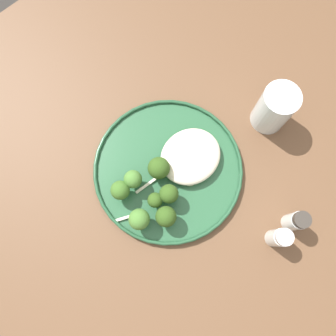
{
  "coord_description": "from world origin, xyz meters",
  "views": [
    {
      "loc": [
        -0.08,
        -0.13,
        1.37
      ],
      "look_at": [
        0.02,
        -0.02,
        0.76
      ],
      "focal_mm": 35.04,
      "sensor_mm": 36.0,
      "label": 1
    }
  ],
  "objects_px": {
    "seared_scallop_rear_pale": "(185,151)",
    "water_glass": "(273,110)",
    "seared_scallop_tiny_bay": "(190,178)",
    "broccoli_floret_rear_charred": "(121,191)",
    "pepper_shaker": "(296,221)",
    "broccoli_floret_small_sprig": "(132,178)",
    "salt_shaker": "(279,238)",
    "seared_scallop_right_edge": "(209,144)",
    "broccoli_floret_right_tilted": "(139,219)",
    "broccoli_floret_near_rim": "(169,194)",
    "dinner_plate": "(168,169)",
    "broccoli_floret_left_leaning": "(166,217)",
    "seared_scallop_left_edge": "(181,165)",
    "broccoli_floret_beside_noodles": "(158,169)",
    "broccoli_floret_split_head": "(155,200)",
    "seared_scallop_on_noodles": "(206,158)",
    "seared_scallop_half_hidden": "(194,167)"
  },
  "relations": [
    {
      "from": "broccoli_floret_beside_noodles",
      "to": "broccoli_floret_right_tilted",
      "type": "xyz_separation_m",
      "value": [
        -0.09,
        -0.05,
        0.0
      ]
    },
    {
      "from": "broccoli_floret_beside_noodles",
      "to": "broccoli_floret_right_tilted",
      "type": "height_order",
      "value": "broccoli_floret_right_tilted"
    },
    {
      "from": "broccoli_floret_small_sprig",
      "to": "dinner_plate",
      "type": "bearing_deg",
      "value": -20.56
    },
    {
      "from": "broccoli_floret_left_leaning",
      "to": "broccoli_floret_small_sprig",
      "type": "bearing_deg",
      "value": 90.13
    },
    {
      "from": "seared_scallop_left_edge",
      "to": "broccoli_floret_split_head",
      "type": "bearing_deg",
      "value": -165.49
    },
    {
      "from": "broccoli_floret_small_sprig",
      "to": "broccoli_floret_beside_noodles",
      "type": "relative_size",
      "value": 0.94
    },
    {
      "from": "broccoli_floret_split_head",
      "to": "broccoli_floret_left_leaning",
      "type": "bearing_deg",
      "value": -98.14
    },
    {
      "from": "dinner_plate",
      "to": "broccoli_floret_split_head",
      "type": "xyz_separation_m",
      "value": [
        -0.06,
        -0.03,
        0.03
      ]
    },
    {
      "from": "broccoli_floret_small_sprig",
      "to": "seared_scallop_half_hidden",
      "type": "bearing_deg",
      "value": -28.5
    },
    {
      "from": "broccoli_floret_near_rim",
      "to": "seared_scallop_on_noodles",
      "type": "bearing_deg",
      "value": 4.3
    },
    {
      "from": "pepper_shaker",
      "to": "broccoli_floret_small_sprig",
      "type": "bearing_deg",
      "value": 123.89
    },
    {
      "from": "broccoli_floret_near_rim",
      "to": "broccoli_floret_left_leaning",
      "type": "height_order",
      "value": "same"
    },
    {
      "from": "seared_scallop_left_edge",
      "to": "broccoli_floret_small_sprig",
      "type": "distance_m",
      "value": 0.1
    },
    {
      "from": "seared_scallop_rear_pale",
      "to": "salt_shaker",
      "type": "xyz_separation_m",
      "value": [
        0.01,
        -0.23,
        0.01
      ]
    },
    {
      "from": "broccoli_floret_small_sprig",
      "to": "broccoli_floret_near_rim",
      "type": "xyz_separation_m",
      "value": [
        0.03,
        -0.07,
        0.0
      ]
    },
    {
      "from": "dinner_plate",
      "to": "broccoli_floret_left_leaning",
      "type": "bearing_deg",
      "value": -133.74
    },
    {
      "from": "salt_shaker",
      "to": "seared_scallop_left_edge",
      "type": "bearing_deg",
      "value": 100.12
    },
    {
      "from": "dinner_plate",
      "to": "seared_scallop_left_edge",
      "type": "relative_size",
      "value": 9.34
    },
    {
      "from": "broccoli_floret_rear_charred",
      "to": "salt_shaker",
      "type": "distance_m",
      "value": 0.3
    },
    {
      "from": "seared_scallop_tiny_bay",
      "to": "broccoli_floret_rear_charred",
      "type": "xyz_separation_m",
      "value": [
        -0.11,
        0.06,
        0.02
      ]
    },
    {
      "from": "seared_scallop_rear_pale",
      "to": "broccoli_floret_split_head",
      "type": "relative_size",
      "value": 0.77
    },
    {
      "from": "seared_scallop_right_edge",
      "to": "seared_scallop_on_noodles",
      "type": "bearing_deg",
      "value": -144.61
    },
    {
      "from": "water_glass",
      "to": "broccoli_floret_small_sprig",
      "type": "bearing_deg",
      "value": 165.03
    },
    {
      "from": "seared_scallop_left_edge",
      "to": "pepper_shaker",
      "type": "distance_m",
      "value": 0.23
    },
    {
      "from": "broccoli_floret_left_leaning",
      "to": "salt_shaker",
      "type": "height_order",
      "value": "salt_shaker"
    },
    {
      "from": "broccoli_floret_left_leaning",
      "to": "salt_shaker",
      "type": "xyz_separation_m",
      "value": [
        0.13,
        -0.16,
        -0.01
      ]
    },
    {
      "from": "broccoli_floret_right_tilted",
      "to": "broccoli_floret_near_rim",
      "type": "relative_size",
      "value": 1.05
    },
    {
      "from": "dinner_plate",
      "to": "seared_scallop_left_edge",
      "type": "bearing_deg",
      "value": -28.5
    },
    {
      "from": "seared_scallop_tiny_bay",
      "to": "water_glass",
      "type": "xyz_separation_m",
      "value": [
        0.21,
        -0.01,
        0.02
      ]
    },
    {
      "from": "broccoli_floret_small_sprig",
      "to": "pepper_shaker",
      "type": "distance_m",
      "value": 0.31
    },
    {
      "from": "seared_scallop_rear_pale",
      "to": "seared_scallop_right_edge",
      "type": "bearing_deg",
      "value": -24.16
    },
    {
      "from": "seared_scallop_left_edge",
      "to": "broccoli_floret_small_sprig",
      "type": "bearing_deg",
      "value": 157.36
    },
    {
      "from": "seared_scallop_right_edge",
      "to": "seared_scallop_rear_pale",
      "type": "bearing_deg",
      "value": 155.84
    },
    {
      "from": "seared_scallop_on_noodles",
      "to": "salt_shaker",
      "type": "bearing_deg",
      "value": -92.06
    },
    {
      "from": "broccoli_floret_rear_charred",
      "to": "broccoli_floret_beside_noodles",
      "type": "distance_m",
      "value": 0.08
    },
    {
      "from": "broccoli_floret_near_rim",
      "to": "salt_shaker",
      "type": "xyz_separation_m",
      "value": [
        0.1,
        -0.19,
        -0.01
      ]
    },
    {
      "from": "dinner_plate",
      "to": "broccoli_floret_left_leaning",
      "type": "relative_size",
      "value": 5.33
    },
    {
      "from": "seared_scallop_rear_pale",
      "to": "water_glass",
      "type": "relative_size",
      "value": 0.35
    },
    {
      "from": "seared_scallop_right_edge",
      "to": "broccoli_floret_near_rim",
      "type": "height_order",
      "value": "broccoli_floret_near_rim"
    },
    {
      "from": "dinner_plate",
      "to": "broccoli_floret_beside_noodles",
      "type": "bearing_deg",
      "value": 160.13
    },
    {
      "from": "seared_scallop_tiny_bay",
      "to": "seared_scallop_rear_pale",
      "type": "bearing_deg",
      "value": 58.44
    },
    {
      "from": "broccoli_floret_near_rim",
      "to": "broccoli_floret_left_leaning",
      "type": "xyz_separation_m",
      "value": [
        -0.03,
        -0.03,
        0.0
      ]
    },
    {
      "from": "pepper_shaker",
      "to": "broccoli_floret_near_rim",
      "type": "bearing_deg",
      "value": 126.65
    },
    {
      "from": "dinner_plate",
      "to": "broccoli_floret_small_sprig",
      "type": "xyz_separation_m",
      "value": [
        -0.07,
        0.02,
        0.03
      ]
    },
    {
      "from": "water_glass",
      "to": "broccoli_floret_beside_noodles",
      "type": "bearing_deg",
      "value": 166.22
    },
    {
      "from": "seared_scallop_on_noodles",
      "to": "broccoli_floret_rear_charred",
      "type": "bearing_deg",
      "value": 161.44
    },
    {
      "from": "dinner_plate",
      "to": "broccoli_floret_left_leaning",
      "type": "xyz_separation_m",
      "value": [
        -0.07,
        -0.07,
        0.04
      ]
    },
    {
      "from": "seared_scallop_rear_pale",
      "to": "water_glass",
      "type": "distance_m",
      "value": 0.19
    },
    {
      "from": "seared_scallop_rear_pale",
      "to": "dinner_plate",
      "type": "bearing_deg",
      "value": -175.51
    },
    {
      "from": "seared_scallop_on_noodles",
      "to": "broccoli_floret_right_tilted",
      "type": "bearing_deg",
      "value": -177.67
    }
  ]
}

